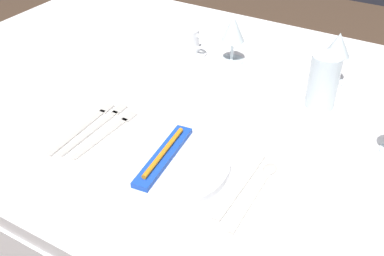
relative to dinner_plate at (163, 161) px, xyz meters
The scene contains 13 objects.
dining_table 0.29m from the dinner_plate, 89.30° to the left, with size 1.80×1.11×0.74m.
dinner_plate is the anchor object (origin of this frame).
toothbrush_package 0.02m from the dinner_plate, ahead, with size 0.06×0.21×0.02m.
fork_outer 0.17m from the dinner_plate, 169.88° to the left, with size 0.03×0.21×0.00m.
fork_inner 0.21m from the dinner_plate, behind, with size 0.02×0.23×0.00m.
fork_salad 0.23m from the dinner_plate, behind, with size 0.03×0.23×0.00m.
dinner_knife 0.17m from the dinner_plate, ahead, with size 0.02×0.22×0.00m.
spoon_soup 0.20m from the dinner_plate, 10.22° to the left, with size 0.03×0.22×0.01m.
saucer_left 0.52m from the dinner_plate, 116.06° to the left, with size 0.13×0.13×0.01m, color white.
coffee_cup_left 0.52m from the dinner_plate, 115.89° to the left, with size 0.11×0.08×0.07m.
wine_glass_centre 0.50m from the dinner_plate, 99.88° to the left, with size 0.07×0.07×0.14m.
wine_glass_right 0.56m from the dinner_plate, 68.71° to the left, with size 0.07×0.07×0.14m.
drink_tumbler 0.44m from the dinner_plate, 61.81° to the left, with size 0.07×0.07×0.14m.
Camera 1 is at (0.43, -0.88, 1.36)m, focal length 43.39 mm.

